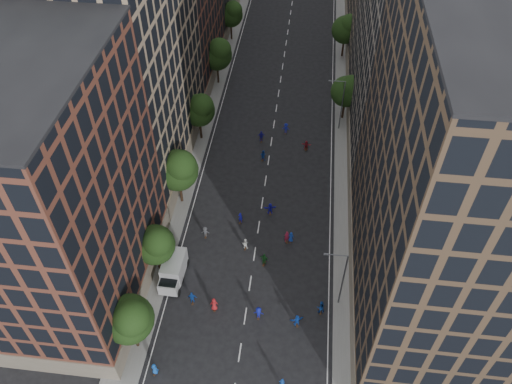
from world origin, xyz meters
TOP-DOWN VIEW (x-y plane):
  - ground at (0.00, 40.00)m, footprint 240.00×240.00m
  - sidewalk_left at (-12.00, 47.50)m, footprint 4.00×105.00m
  - sidewalk_right at (12.00, 47.50)m, footprint 4.00×105.00m
  - bldg_left_a at (-19.00, 11.00)m, footprint 14.00×22.00m
  - bldg_left_b at (-19.00, 35.00)m, footprint 14.00×26.00m
  - bldg_left_c at (-19.00, 58.00)m, footprint 14.00×20.00m
  - bldg_right_a at (19.00, 15.00)m, footprint 14.00×30.00m
  - bldg_right_b at (19.00, 44.00)m, footprint 14.00×28.00m
  - tree_left_0 at (-11.01, 3.85)m, footprint 5.20×5.20m
  - tree_left_1 at (-11.02, 13.86)m, footprint 4.80×4.80m
  - tree_left_2 at (-10.99, 25.83)m, footprint 5.60×5.60m
  - tree_left_3 at (-11.02, 39.85)m, footprint 5.00×5.00m
  - tree_left_4 at (-11.00, 55.84)m, footprint 5.40×5.40m
  - tree_left_5 at (-11.02, 71.86)m, footprint 4.80×4.80m
  - tree_right_a at (11.38, 47.85)m, footprint 5.00×5.00m
  - tree_right_b at (11.39, 67.85)m, footprint 5.20×5.20m
  - streetlamp_near at (10.37, 12.00)m, footprint 2.64×0.22m
  - streetlamp_far at (10.37, 45.00)m, footprint 2.64×0.22m
  - cargo_van at (-9.30, 13.20)m, footprint 2.71×5.54m
  - skater_0 at (-8.50, 1.23)m, footprint 0.89×0.68m
  - skater_1 at (4.82, 1.27)m, footprint 0.64×0.44m
  - skater_2 at (8.50, 10.57)m, footprint 1.08×0.92m
  - skater_3 at (1.53, 9.06)m, footprint 1.15×0.68m
  - skater_4 at (-6.34, 10.08)m, footprint 1.13×0.53m
  - skater_5 at (5.91, 8.62)m, footprint 1.64×1.04m
  - skater_6 at (-3.67, 9.51)m, footprint 1.01×0.74m
  - skater_7 at (3.87, 20.48)m, footprint 0.82×0.69m
  - skater_8 at (-1.32, 18.80)m, footprint 0.82×0.64m
  - skater_9 at (-6.73, 20.14)m, footprint 1.10×0.69m
  - skater_10 at (1.40, 16.57)m, footprint 1.20×0.78m
  - skater_11 at (1.28, 25.17)m, footprint 1.75×0.90m
  - skater_12 at (4.43, 20.64)m, footprint 0.84×0.61m
  - skater_13 at (-2.52, 23.10)m, footprint 0.73×0.57m
  - skater_14 at (-0.86, 36.03)m, footprint 1.04×0.94m
  - skater_15 at (2.09, 42.98)m, footprint 1.24×0.83m
  - skater_16 at (-1.60, 40.40)m, footprint 1.17×0.61m
  - skater_17 at (5.54, 39.21)m, footprint 1.52×0.57m

SIDE VIEW (x-z plane):
  - ground at x=0.00m, z-range 0.00..0.00m
  - sidewalk_left at x=-12.00m, z-range 0.00..0.15m
  - sidewalk_right at x=12.00m, z-range 0.00..0.15m
  - skater_12 at x=4.43m, z-range 0.00..1.58m
  - skater_17 at x=5.54m, z-range 0.00..1.61m
  - skater_9 at x=-6.73m, z-range 0.00..1.64m
  - skater_0 at x=-8.50m, z-range 0.00..1.64m
  - skater_8 at x=-1.32m, z-range 0.00..1.65m
  - skater_5 at x=5.91m, z-range 0.00..1.68m
  - skater_1 at x=4.82m, z-range 0.00..1.70m
  - skater_3 at x=1.53m, z-range 0.00..1.75m
  - skater_13 at x=-2.52m, z-range 0.00..1.75m
  - skater_14 at x=-0.86m, z-range 0.00..1.77m
  - skater_15 at x=2.09m, z-range 0.00..1.77m
  - skater_11 at x=1.28m, z-range 0.00..1.81m
  - skater_4 at x=-6.34m, z-range 0.00..1.88m
  - skater_7 at x=3.87m, z-range 0.00..1.90m
  - skater_10 at x=1.40m, z-range 0.00..1.90m
  - skater_16 at x=-1.60m, z-range 0.00..1.90m
  - skater_6 at x=-3.67m, z-range 0.00..1.91m
  - skater_2 at x=8.50m, z-range 0.00..1.94m
  - cargo_van at x=-9.30m, z-range 0.08..2.99m
  - streetlamp_near at x=10.37m, z-range 0.64..9.70m
  - streetlamp_far at x=10.37m, z-range 0.64..9.70m
  - tree_left_1 at x=-11.02m, z-range 1.45..9.66m
  - tree_right_a at x=11.38m, z-range 1.43..9.83m
  - tree_left_5 at x=-11.02m, z-range 1.51..9.84m
  - tree_left_3 at x=-11.02m, z-range 1.53..10.11m
  - tree_left_0 at x=-11.01m, z-range 1.54..10.37m
  - tree_right_b at x=11.39m, z-range 1.54..10.37m
  - tree_left_4 at x=-11.00m, z-range 1.56..10.63m
  - tree_left_2 at x=-10.99m, z-range 1.63..11.08m
  - bldg_left_c at x=-19.00m, z-range 0.00..28.00m
  - bldg_left_a at x=-19.00m, z-range 0.00..30.00m
  - bldg_right_b at x=19.00m, z-range 0.00..33.00m
  - bldg_left_b at x=-19.00m, z-range 0.00..34.00m
  - bldg_right_a at x=19.00m, z-range 0.00..36.00m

